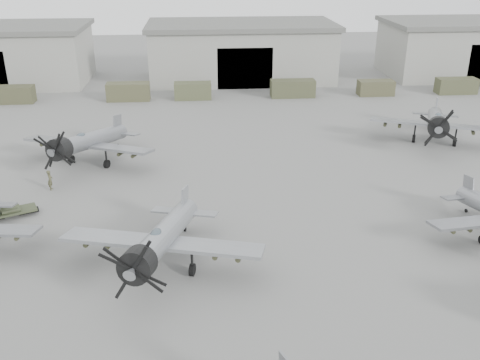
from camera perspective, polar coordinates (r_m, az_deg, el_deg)
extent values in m
plane|color=slate|center=(30.76, 10.22, -16.03)|extent=(220.00, 220.00, 0.00)
cube|color=gray|center=(86.42, 0.12, 13.38)|extent=(28.00, 14.00, 8.00)
cube|color=#5B5B57|center=(85.75, 0.12, 16.24)|extent=(29.00, 14.80, 0.70)
cube|color=black|center=(79.96, 0.54, 11.81)|extent=(8.12, 0.40, 6.00)
cube|color=gray|center=(97.23, 23.64, 12.62)|extent=(28.00, 14.00, 8.00)
cube|color=#5B5B57|center=(96.63, 24.07, 15.13)|extent=(29.00, 14.80, 0.70)
cube|color=#41422B|center=(78.90, -22.90, 8.41)|extent=(5.07, 2.20, 2.28)
cube|color=#46472E|center=(75.57, -11.83, 9.21)|extent=(5.79, 2.20, 2.41)
cube|color=#474B31|center=(75.00, -5.05, 9.46)|extent=(5.07, 2.20, 2.29)
cube|color=#41442C|center=(76.17, 5.64, 9.70)|extent=(6.16, 2.20, 2.39)
cube|color=#45452D|center=(79.16, 14.27, 9.51)|extent=(5.00, 2.20, 2.09)
cube|color=#43452D|center=(83.68, 22.07, 9.30)|extent=(5.68, 2.20, 2.19)
cylinder|color=#94989C|center=(35.18, -8.03, -5.75)|extent=(4.36, 11.17, 3.28)
cylinder|color=black|center=(30.81, -10.89, -8.89)|extent=(2.35, 2.11, 2.18)
cube|color=#94989C|center=(34.79, -8.32, -6.63)|extent=(13.28, 5.58, 0.59)
cube|color=#94989C|center=(39.27, -5.89, -2.08)|extent=(0.57, 1.72, 2.10)
ellipsoid|color=#3F4C54|center=(33.33, -8.99, -5.72)|extent=(0.93, 1.38, 0.59)
cylinder|color=black|center=(36.12, -11.31, -8.76)|extent=(0.50, 0.89, 0.84)
cylinder|color=black|center=(34.98, -5.11, -9.51)|extent=(0.50, 0.89, 0.84)
cylinder|color=black|center=(40.07, -5.87, -5.26)|extent=(0.21, 0.36, 0.34)
cube|color=gray|center=(45.67, 23.18, -0.61)|extent=(0.28, 1.52, 1.82)
cylinder|color=black|center=(46.27, 22.97, -3.03)|extent=(0.14, 0.30, 0.29)
cylinder|color=gray|center=(53.65, -15.56, 4.14)|extent=(5.77, 10.80, 3.26)
cylinder|color=black|center=(49.66, -18.70, 3.13)|extent=(2.47, 2.29, 2.17)
cube|color=gray|center=(53.25, -15.89, 3.65)|extent=(12.91, 7.22, 0.59)
cube|color=gray|center=(57.50, -12.95, 5.88)|extent=(0.79, 1.65, 2.08)
ellipsoid|color=#3F4C54|center=(52.05, -16.66, 4.51)|extent=(1.07, 1.40, 0.58)
cylinder|color=black|center=(54.75, -17.55, 2.12)|extent=(0.60, 0.88, 0.84)
cylinder|color=black|center=(52.61, -14.02, 1.66)|extent=(0.60, 0.88, 0.84)
cylinder|color=black|center=(57.97, -12.89, 3.62)|extent=(0.25, 0.36, 0.33)
cylinder|color=gray|center=(61.16, 20.23, 6.01)|extent=(5.96, 11.27, 3.40)
cylinder|color=black|center=(56.03, 20.40, 5.31)|extent=(2.57, 2.39, 2.26)
cube|color=gray|center=(60.61, 20.20, 5.58)|extent=(13.47, 7.47, 0.61)
cube|color=gray|center=(66.03, 20.20, 7.40)|extent=(0.82, 1.72, 2.17)
ellipsoid|color=#3F4C54|center=(59.21, 20.38, 6.43)|extent=(1.11, 1.46, 0.61)
cylinder|color=black|center=(60.86, 18.04, 4.22)|extent=(0.62, 0.92, 0.87)
cylinder|color=black|center=(61.06, 21.90, 3.72)|extent=(0.62, 0.92, 0.87)
cylinder|color=black|center=(66.38, 19.92, 5.34)|extent=(0.25, 0.37, 0.35)
cube|color=#363C27|center=(45.45, -23.23, -3.12)|extent=(3.98, 2.81, 0.18)
cylinder|color=black|center=(45.56, -23.18, -3.40)|extent=(1.53, 1.01, 0.43)
cylinder|color=#363C27|center=(45.37, -23.27, -2.90)|extent=(1.39, 0.86, 0.32)
imported|color=#46462E|center=(49.07, -19.60, 0.00)|extent=(0.50, 0.69, 1.79)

